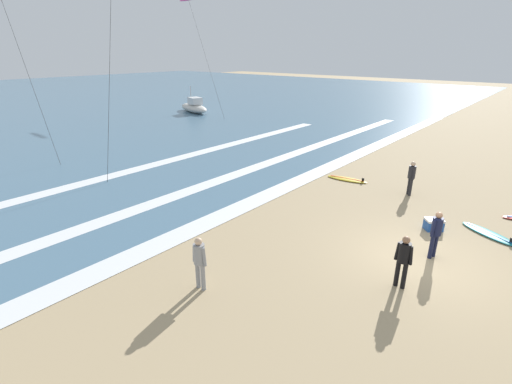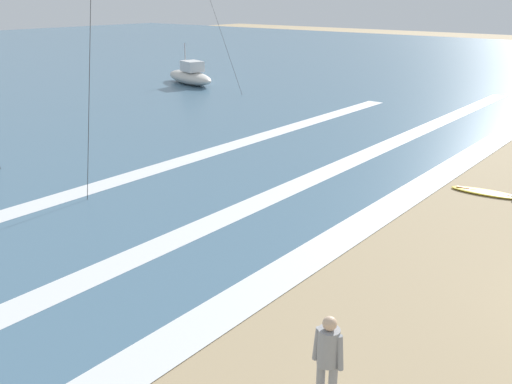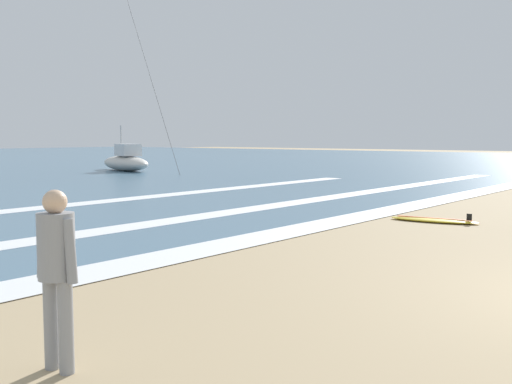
{
  "view_description": "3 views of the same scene",
  "coord_description": "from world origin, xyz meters",
  "px_view_note": "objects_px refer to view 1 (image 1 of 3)",
  "views": [
    {
      "loc": [
        -11.28,
        -2.6,
        6.29
      ],
      "look_at": [
        -0.38,
        6.56,
        0.8
      ],
      "focal_mm": 25.89,
      "sensor_mm": 36.0,
      "label": 1
    },
    {
      "loc": [
        -11.34,
        0.85,
        5.86
      ],
      "look_at": [
        -1.9,
        8.56,
        1.44
      ],
      "focal_mm": 38.31,
      "sensor_mm": 36.0,
      "label": 2
    },
    {
      "loc": [
        -8.63,
        -0.41,
        2.05
      ],
      "look_at": [
        0.58,
        6.89,
        0.99
      ],
      "focal_mm": 43.39,
      "sensor_mm": 36.0,
      "label": 3
    }
  ],
  "objects_px": {
    "offshore_boat": "(194,107)",
    "cooler_box": "(434,224)",
    "surfer_right_near": "(403,257)",
    "surfer_background_far": "(199,259)",
    "surfboard_foreground_flat": "(347,179)",
    "surfer_left_near": "(411,175)",
    "surfer_mid_group": "(436,231)",
    "kite_magenta_low_near": "(189,0)",
    "surfboard_right_spare": "(489,234)"
  },
  "relations": [
    {
      "from": "surfboard_foreground_flat",
      "to": "surfer_left_near",
      "type": "bearing_deg",
      "value": -91.31
    },
    {
      "from": "surfboard_right_spare",
      "to": "surfboard_foreground_flat",
      "type": "relative_size",
      "value": 0.99
    },
    {
      "from": "surfboard_foreground_flat",
      "to": "cooler_box",
      "type": "relative_size",
      "value": 2.86
    },
    {
      "from": "cooler_box",
      "to": "offshore_boat",
      "type": "bearing_deg",
      "value": 65.5
    },
    {
      "from": "offshore_boat",
      "to": "surfer_background_far",
      "type": "bearing_deg",
      "value": -130.74
    },
    {
      "from": "surfboard_right_spare",
      "to": "cooler_box",
      "type": "relative_size",
      "value": 2.84
    },
    {
      "from": "surfer_background_far",
      "to": "surfboard_right_spare",
      "type": "relative_size",
      "value": 0.75
    },
    {
      "from": "surfer_mid_group",
      "to": "surfboard_foreground_flat",
      "type": "bearing_deg",
      "value": 47.35
    },
    {
      "from": "offshore_boat",
      "to": "cooler_box",
      "type": "bearing_deg",
      "value": -114.5
    },
    {
      "from": "surfer_right_near",
      "to": "surfer_left_near",
      "type": "height_order",
      "value": "same"
    },
    {
      "from": "surfboard_foreground_flat",
      "to": "cooler_box",
      "type": "xyz_separation_m",
      "value": [
        -3.11,
        -5.1,
        0.18
      ]
    },
    {
      "from": "cooler_box",
      "to": "kite_magenta_low_near",
      "type": "bearing_deg",
      "value": 62.79
    },
    {
      "from": "surfboard_foreground_flat",
      "to": "offshore_boat",
      "type": "height_order",
      "value": "offshore_boat"
    },
    {
      "from": "surfer_mid_group",
      "to": "surfboard_foreground_flat",
      "type": "relative_size",
      "value": 0.74
    },
    {
      "from": "surfer_right_near",
      "to": "cooler_box",
      "type": "distance_m",
      "value": 4.44
    },
    {
      "from": "surfer_left_near",
      "to": "surfer_background_far",
      "type": "distance_m",
      "value": 11.26
    },
    {
      "from": "surfer_background_far",
      "to": "offshore_boat",
      "type": "xyz_separation_m",
      "value": [
        20.87,
        24.23,
        -0.4
      ]
    },
    {
      "from": "surfer_right_near",
      "to": "surfer_left_near",
      "type": "bearing_deg",
      "value": 17.0
    },
    {
      "from": "surfer_right_near",
      "to": "surfer_mid_group",
      "type": "relative_size",
      "value": 1.0
    },
    {
      "from": "surfer_mid_group",
      "to": "kite_magenta_low_near",
      "type": "height_order",
      "value": "kite_magenta_low_near"
    },
    {
      "from": "surfer_mid_group",
      "to": "surfboard_foreground_flat",
      "type": "height_order",
      "value": "surfer_mid_group"
    },
    {
      "from": "surfer_right_near",
      "to": "surfer_background_far",
      "type": "relative_size",
      "value": 1.0
    },
    {
      "from": "surfer_background_far",
      "to": "surfboard_right_spare",
      "type": "distance_m",
      "value": 10.58
    },
    {
      "from": "surfboard_foreground_flat",
      "to": "cooler_box",
      "type": "bearing_deg",
      "value": -121.39
    },
    {
      "from": "surfer_background_far",
      "to": "offshore_boat",
      "type": "bearing_deg",
      "value": 49.26
    },
    {
      "from": "surfer_left_near",
      "to": "surfboard_foreground_flat",
      "type": "relative_size",
      "value": 0.74
    },
    {
      "from": "kite_magenta_low_near",
      "to": "surfer_right_near",
      "type": "bearing_deg",
      "value": -122.7
    },
    {
      "from": "surfer_right_near",
      "to": "cooler_box",
      "type": "bearing_deg",
      "value": 4.27
    },
    {
      "from": "surfer_right_near",
      "to": "surfboard_foreground_flat",
      "type": "height_order",
      "value": "surfer_right_near"
    },
    {
      "from": "surfer_left_near",
      "to": "offshore_boat",
      "type": "relative_size",
      "value": 0.29
    },
    {
      "from": "surfer_mid_group",
      "to": "surfer_background_far",
      "type": "relative_size",
      "value": 1.0
    },
    {
      "from": "surfer_background_far",
      "to": "kite_magenta_low_near",
      "type": "xyz_separation_m",
      "value": [
        24.76,
        28.6,
        10.53
      ]
    },
    {
      "from": "surfboard_right_spare",
      "to": "cooler_box",
      "type": "height_order",
      "value": "cooler_box"
    },
    {
      "from": "surfboard_foreground_flat",
      "to": "surfer_right_near",
      "type": "bearing_deg",
      "value": -144.03
    },
    {
      "from": "cooler_box",
      "to": "surfer_background_far",
      "type": "bearing_deg",
      "value": 153.99
    },
    {
      "from": "kite_magenta_low_near",
      "to": "surfboard_right_spare",
      "type": "bearing_deg",
      "value": -114.84
    },
    {
      "from": "surfer_right_near",
      "to": "surfer_mid_group",
      "type": "bearing_deg",
      "value": -5.5
    },
    {
      "from": "surfer_mid_group",
      "to": "kite_magenta_low_near",
      "type": "bearing_deg",
      "value": 60.37
    },
    {
      "from": "surfer_left_near",
      "to": "surfer_mid_group",
      "type": "xyz_separation_m",
      "value": [
        -5.13,
        -2.48,
        0.0
      ]
    },
    {
      "from": "cooler_box",
      "to": "surfboard_right_spare",
      "type": "bearing_deg",
      "value": -62.01
    },
    {
      "from": "surfer_right_near",
      "to": "surfer_background_far",
      "type": "bearing_deg",
      "value": 130.84
    },
    {
      "from": "surfer_left_near",
      "to": "surfboard_right_spare",
      "type": "height_order",
      "value": "surfer_left_near"
    },
    {
      "from": "surfer_background_far",
      "to": "offshore_boat",
      "type": "height_order",
      "value": "offshore_boat"
    },
    {
      "from": "surfer_left_near",
      "to": "kite_magenta_low_near",
      "type": "bearing_deg",
      "value": 65.9
    },
    {
      "from": "offshore_boat",
      "to": "cooler_box",
      "type": "xyz_separation_m",
      "value": [
        -12.83,
        -28.15,
        -0.33
      ]
    },
    {
      "from": "surfer_background_far",
      "to": "kite_magenta_low_near",
      "type": "height_order",
      "value": "kite_magenta_low_near"
    },
    {
      "from": "surfer_right_near",
      "to": "surfboard_right_spare",
      "type": "distance_m",
      "value": 5.5
    },
    {
      "from": "kite_magenta_low_near",
      "to": "cooler_box",
      "type": "bearing_deg",
      "value": -117.21
    },
    {
      "from": "surfer_background_far",
      "to": "cooler_box",
      "type": "relative_size",
      "value": 2.12
    },
    {
      "from": "surfer_background_far",
      "to": "offshore_boat",
      "type": "distance_m",
      "value": 31.98
    }
  ]
}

